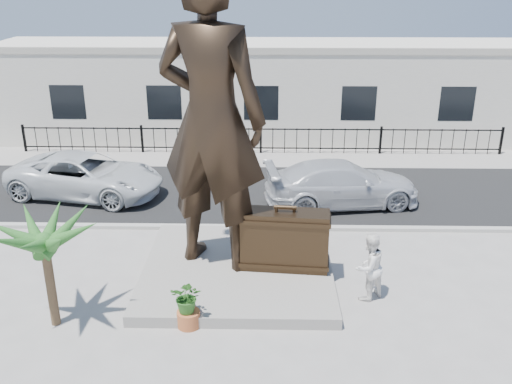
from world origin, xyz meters
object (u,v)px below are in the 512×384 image
car_white (86,175)px  tourist (369,267)px  suitcase (285,240)px  statue (211,120)px

car_white → tourist: bearing=-114.7°
suitcase → tourist: 2.38m
statue → car_white: 8.46m
tourist → car_white: 11.70m
statue → suitcase: (1.94, -0.40, -3.24)m
statue → tourist: (4.07, -1.45, -3.46)m
tourist → statue: bearing=-56.9°
tourist → car_white: size_ratio=0.32×
car_white → suitcase: bearing=-117.3°
suitcase → statue: bearing=173.7°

